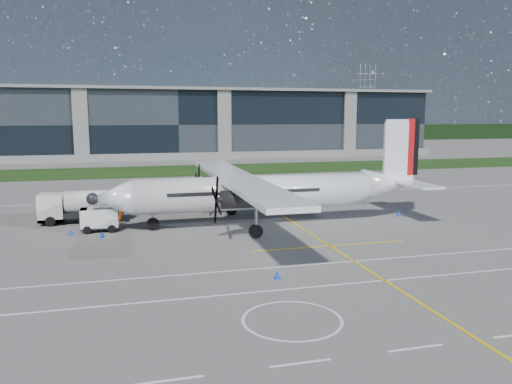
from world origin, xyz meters
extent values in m
plane|color=#605D5B|center=(0.00, 40.00, 0.00)|extent=(400.00, 400.00, 0.00)
cube|color=black|center=(0.00, 48.00, 0.02)|extent=(400.00, 18.00, 0.04)
cube|color=black|center=(0.00, 80.00, 7.50)|extent=(120.00, 20.00, 15.00)
cube|color=black|center=(0.00, 140.00, 3.00)|extent=(400.00, 6.00, 6.00)
cube|color=yellow|center=(3.00, 10.00, 0.01)|extent=(0.20, 70.00, 0.01)
cube|color=white|center=(0.00, -14.00, 0.01)|extent=(90.00, 0.15, 0.01)
imported|color=#F25907|center=(-11.88, 5.52, 0.93)|extent=(0.76, 0.89, 1.87)
cone|color=#0B33CB|center=(-2.92, -12.13, 0.25)|extent=(0.36, 0.36, 0.50)
cone|color=#0B33CB|center=(-12.39, 3.71, 0.25)|extent=(0.36, 0.36, 0.50)
cone|color=#0B33CB|center=(-13.28, 0.95, 0.25)|extent=(0.36, 0.36, 0.50)
cone|color=#0B33CB|center=(13.69, 2.59, 0.25)|extent=(0.36, 0.36, 0.50)
cone|color=#0B33CB|center=(-15.70, 2.39, 0.25)|extent=(0.36, 0.36, 0.50)
camera|label=1|loc=(-11.21, -38.95, 9.43)|focal=35.00mm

